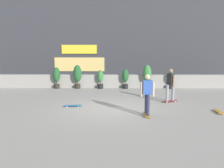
{
  "coord_description": "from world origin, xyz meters",
  "views": [
    {
      "loc": [
        0.18,
        -11.11,
        2.73
      ],
      "look_at": [
        0.0,
        1.5,
        0.9
      ],
      "focal_mm": 40.24,
      "sensor_mm": 36.0,
      "label": 1
    }
  ],
  "objects_px": {
    "potted_plant_0": "(57,76)",
    "potted_plant_3": "(125,78)",
    "skateboard_near_camera": "(218,111)",
    "potted_plant_2": "(100,79)",
    "skater_far_left": "(170,84)",
    "skateboard_aside": "(73,105)",
    "potted_plant_4": "(147,75)",
    "skater_mid_plaza": "(147,93)",
    "potted_plant_1": "(77,75)",
    "potted_plant_5": "(171,79)"
  },
  "relations": [
    {
      "from": "potted_plant_1",
      "to": "potted_plant_5",
      "type": "xyz_separation_m",
      "value": [
        6.23,
        -0.0,
        -0.27
      ]
    },
    {
      "from": "potted_plant_2",
      "to": "potted_plant_3",
      "type": "relative_size",
      "value": 0.95
    },
    {
      "from": "skateboard_aside",
      "to": "skater_mid_plaza",
      "type": "bearing_deg",
      "value": -25.49
    },
    {
      "from": "potted_plant_5",
      "to": "skater_mid_plaza",
      "type": "distance_m",
      "value": 7.25
    },
    {
      "from": "potted_plant_3",
      "to": "skater_mid_plaza",
      "type": "bearing_deg",
      "value": -84.93
    },
    {
      "from": "potted_plant_1",
      "to": "skater_far_left",
      "type": "bearing_deg",
      "value": -38.38
    },
    {
      "from": "potted_plant_5",
      "to": "skater_far_left",
      "type": "xyz_separation_m",
      "value": [
        -0.93,
        -4.2,
        0.28
      ]
    },
    {
      "from": "skater_mid_plaza",
      "to": "skater_far_left",
      "type": "xyz_separation_m",
      "value": [
        1.49,
        2.63,
        0.0
      ]
    },
    {
      "from": "potted_plant_1",
      "to": "skater_far_left",
      "type": "xyz_separation_m",
      "value": [
        5.3,
        -4.2,
        0.01
      ]
    },
    {
      "from": "potted_plant_2",
      "to": "potted_plant_5",
      "type": "bearing_deg",
      "value": -0.0
    },
    {
      "from": "potted_plant_1",
      "to": "skater_far_left",
      "type": "relative_size",
      "value": 0.93
    },
    {
      "from": "potted_plant_2",
      "to": "potted_plant_3",
      "type": "distance_m",
      "value": 1.67
    },
    {
      "from": "potted_plant_0",
      "to": "potted_plant_1",
      "type": "relative_size",
      "value": 0.9
    },
    {
      "from": "potted_plant_0",
      "to": "skater_far_left",
      "type": "relative_size",
      "value": 0.84
    },
    {
      "from": "potted_plant_3",
      "to": "skater_far_left",
      "type": "xyz_separation_m",
      "value": [
        2.09,
        -4.2,
        0.2
      ]
    },
    {
      "from": "potted_plant_1",
      "to": "skateboard_near_camera",
      "type": "xyz_separation_m",
      "value": [
        6.91,
        -6.29,
        -0.87
      ]
    },
    {
      "from": "potted_plant_5",
      "to": "skater_far_left",
      "type": "bearing_deg",
      "value": -102.47
    },
    {
      "from": "skateboard_aside",
      "to": "potted_plant_1",
      "type": "bearing_deg",
      "value": 96.1
    },
    {
      "from": "skater_far_left",
      "to": "skateboard_near_camera",
      "type": "relative_size",
      "value": 2.11
    },
    {
      "from": "potted_plant_5",
      "to": "skater_mid_plaza",
      "type": "bearing_deg",
      "value": -109.48
    },
    {
      "from": "skater_far_left",
      "to": "skateboard_aside",
      "type": "xyz_separation_m",
      "value": [
        -4.74,
        -1.08,
        -0.88
      ]
    },
    {
      "from": "potted_plant_3",
      "to": "skateboard_near_camera",
      "type": "bearing_deg",
      "value": -59.57
    },
    {
      "from": "potted_plant_0",
      "to": "potted_plant_3",
      "type": "height_order",
      "value": "potted_plant_0"
    },
    {
      "from": "skater_mid_plaza",
      "to": "skateboard_near_camera",
      "type": "bearing_deg",
      "value": 9.93
    },
    {
      "from": "potted_plant_3",
      "to": "potted_plant_5",
      "type": "relative_size",
      "value": 1.08
    },
    {
      "from": "potted_plant_2",
      "to": "potted_plant_4",
      "type": "relative_size",
      "value": 0.78
    },
    {
      "from": "skateboard_near_camera",
      "to": "skateboard_aside",
      "type": "distance_m",
      "value": 6.42
    },
    {
      "from": "potted_plant_4",
      "to": "skater_mid_plaza",
      "type": "xyz_separation_m",
      "value": [
        -0.84,
        -6.83,
        0.0
      ]
    },
    {
      "from": "potted_plant_2",
      "to": "skateboard_aside",
      "type": "xyz_separation_m",
      "value": [
        -0.98,
        -5.28,
        -0.62
      ]
    },
    {
      "from": "potted_plant_4",
      "to": "skater_mid_plaza",
      "type": "relative_size",
      "value": 0.94
    },
    {
      "from": "potted_plant_3",
      "to": "skater_mid_plaza",
      "type": "relative_size",
      "value": 0.78
    },
    {
      "from": "potted_plant_1",
      "to": "potted_plant_2",
      "type": "distance_m",
      "value": 1.56
    },
    {
      "from": "potted_plant_5",
      "to": "potted_plant_0",
      "type": "bearing_deg",
      "value": 180.0
    },
    {
      "from": "potted_plant_5",
      "to": "potted_plant_1",
      "type": "bearing_deg",
      "value": 180.0
    },
    {
      "from": "potted_plant_2",
      "to": "skater_far_left",
      "type": "bearing_deg",
      "value": -48.14
    },
    {
      "from": "skater_far_left",
      "to": "skateboard_aside",
      "type": "distance_m",
      "value": 4.94
    },
    {
      "from": "potted_plant_0",
      "to": "potted_plant_4",
      "type": "height_order",
      "value": "potted_plant_4"
    },
    {
      "from": "skateboard_near_camera",
      "to": "skateboard_aside",
      "type": "relative_size",
      "value": 0.99
    },
    {
      "from": "potted_plant_3",
      "to": "skateboard_near_camera",
      "type": "height_order",
      "value": "potted_plant_3"
    },
    {
      "from": "potted_plant_2",
      "to": "skater_mid_plaza",
      "type": "distance_m",
      "value": 7.2
    },
    {
      "from": "potted_plant_4",
      "to": "skater_mid_plaza",
      "type": "height_order",
      "value": "skater_mid_plaza"
    },
    {
      "from": "potted_plant_0",
      "to": "skateboard_near_camera",
      "type": "xyz_separation_m",
      "value": [
        8.31,
        -6.29,
        -0.76
      ]
    },
    {
      "from": "potted_plant_1",
      "to": "potted_plant_2",
      "type": "bearing_deg",
      "value": 0.0
    },
    {
      "from": "potted_plant_1",
      "to": "potted_plant_3",
      "type": "xyz_separation_m",
      "value": [
        3.21,
        0.0,
        -0.19
      ]
    },
    {
      "from": "skater_far_left",
      "to": "skater_mid_plaza",
      "type": "bearing_deg",
      "value": -119.5
    },
    {
      "from": "skater_mid_plaza",
      "to": "skater_far_left",
      "type": "bearing_deg",
      "value": 60.5
    },
    {
      "from": "potted_plant_5",
      "to": "potted_plant_3",
      "type": "bearing_deg",
      "value": 180.0
    },
    {
      "from": "potted_plant_2",
      "to": "potted_plant_5",
      "type": "distance_m",
      "value": 4.69
    },
    {
      "from": "potted_plant_3",
      "to": "potted_plant_5",
      "type": "distance_m",
      "value": 3.02
    },
    {
      "from": "skateboard_near_camera",
      "to": "skateboard_aside",
      "type": "bearing_deg",
      "value": 170.95
    }
  ]
}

